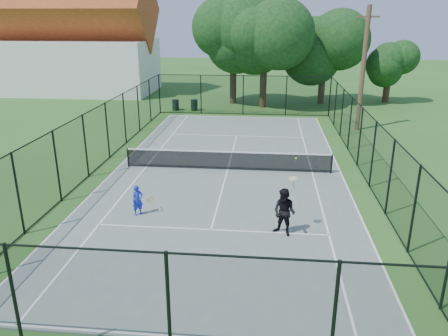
# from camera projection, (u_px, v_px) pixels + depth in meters

# --- Properties ---
(ground) EXTENTS (120.00, 120.00, 0.00)m
(ground) POSITION_uv_depth(u_px,v_px,m) (228.00, 171.00, 21.49)
(ground) COLOR #285B1F
(tennis_court) EXTENTS (11.00, 24.00, 0.06)m
(tennis_court) POSITION_uv_depth(u_px,v_px,m) (228.00, 170.00, 21.48)
(tennis_court) COLOR slate
(tennis_court) RESTS_ON ground
(tennis_net) EXTENTS (10.08, 0.08, 0.95)m
(tennis_net) POSITION_uv_depth(u_px,v_px,m) (228.00, 160.00, 21.30)
(tennis_net) COLOR black
(tennis_net) RESTS_ON tennis_court
(fence) EXTENTS (13.10, 26.10, 3.00)m
(fence) POSITION_uv_depth(u_px,v_px,m) (228.00, 142.00, 20.99)
(fence) COLOR black
(fence) RESTS_ON ground
(tree_near_left) EXTENTS (6.44, 6.44, 8.39)m
(tree_near_left) POSITION_uv_depth(u_px,v_px,m) (233.00, 42.00, 36.33)
(tree_near_left) COLOR #332114
(tree_near_left) RESTS_ON ground
(tree_near_mid) EXTENTS (5.51, 5.51, 7.21)m
(tree_near_mid) POSITION_uv_depth(u_px,v_px,m) (264.00, 52.00, 34.98)
(tree_near_mid) COLOR #332114
(tree_near_mid) RESTS_ON ground
(tree_near_right) EXTENTS (5.19, 5.19, 7.17)m
(tree_near_right) POSITION_uv_depth(u_px,v_px,m) (324.00, 49.00, 36.46)
(tree_near_right) COLOR #332114
(tree_near_right) RESTS_ON ground
(tree_far_right) EXTENTS (3.97, 3.97, 5.25)m
(tree_far_right) POSITION_uv_depth(u_px,v_px,m) (390.00, 65.00, 37.54)
(tree_far_right) COLOR #332114
(tree_far_right) RESTS_ON ground
(building) EXTENTS (15.30, 8.15, 11.87)m
(building) POSITION_uv_depth(u_px,v_px,m) (73.00, 41.00, 42.10)
(building) COLOR silver
(building) RESTS_ON ground
(trash_bin_left) EXTENTS (0.58, 0.58, 0.86)m
(trash_bin_left) POSITION_uv_depth(u_px,v_px,m) (176.00, 105.00, 35.13)
(trash_bin_left) COLOR black
(trash_bin_left) RESTS_ON ground
(trash_bin_right) EXTENTS (0.58, 0.58, 0.89)m
(trash_bin_right) POSITION_uv_depth(u_px,v_px,m) (194.00, 105.00, 34.99)
(trash_bin_right) COLOR black
(trash_bin_right) RESTS_ON ground
(utility_pole) EXTENTS (1.40, 0.30, 7.87)m
(utility_pole) POSITION_uv_depth(u_px,v_px,m) (363.00, 69.00, 27.88)
(utility_pole) COLOR #4C3823
(utility_pole) RESTS_ON ground
(player_blue) EXTENTS (0.84, 0.50, 1.18)m
(player_blue) POSITION_uv_depth(u_px,v_px,m) (138.00, 200.00, 16.45)
(player_blue) COLOR #1728C8
(player_blue) RESTS_ON tennis_court
(player_black) EXTENTS (1.02, 1.09, 2.63)m
(player_black) POSITION_uv_depth(u_px,v_px,m) (284.00, 212.00, 14.86)
(player_black) COLOR black
(player_black) RESTS_ON tennis_court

